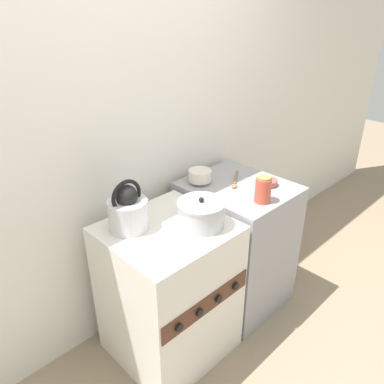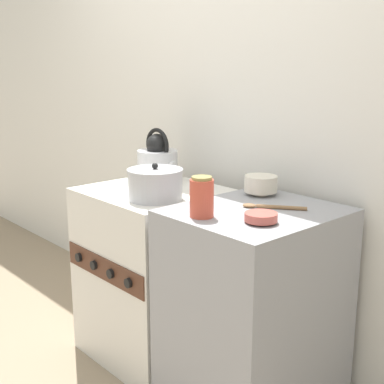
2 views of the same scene
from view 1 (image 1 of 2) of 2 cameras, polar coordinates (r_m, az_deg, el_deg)
ground_plane at (r=2.42m, az=2.09°, el=-25.98°), size 12.00×12.00×0.00m
wall_back at (r=2.15m, az=-11.79°, el=7.88°), size 7.00×0.06×2.50m
stove at (r=2.25m, az=-3.49°, el=-14.79°), size 0.65×0.63×0.87m
counter at (r=2.62m, az=6.65°, el=-7.78°), size 0.57×0.67×0.89m
kettle at (r=1.96m, az=-9.71°, el=-2.76°), size 0.26×0.21×0.28m
cooking_pot at (r=1.97m, az=1.40°, el=-3.32°), size 0.25×0.25×0.17m
enamel_bowl at (r=2.39m, az=1.22°, el=2.51°), size 0.15×0.15×0.09m
small_ceramic_bowl at (r=2.42m, az=11.44°, el=1.51°), size 0.12×0.12×0.04m
storage_jar at (r=2.18m, az=10.77°, el=0.36°), size 0.09×0.09×0.16m
wooden_spoon at (r=2.44m, az=6.59°, el=1.73°), size 0.23×0.17×0.02m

